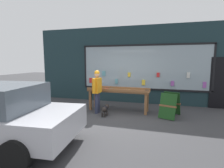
# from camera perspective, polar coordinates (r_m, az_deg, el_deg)

# --- Properties ---
(ground_plane) EXTENTS (40.00, 40.00, 0.00)m
(ground_plane) POSITION_cam_1_polar(r_m,az_deg,el_deg) (6.22, 0.21, -10.64)
(ground_plane) COLOR #38383A
(shopfront_facade) EXTENTS (8.91, 0.29, 3.52)m
(shopfront_facade) POSITION_cam_1_polar(r_m,az_deg,el_deg) (8.22, 5.45, 6.11)
(shopfront_facade) COLOR #192D33
(shopfront_facade) RESTS_ON ground_plane
(display_table_main) EXTENTS (2.41, 0.73, 0.90)m
(display_table_main) POSITION_cam_1_polar(r_m,az_deg,el_deg) (6.82, 2.14, -2.75)
(display_table_main) COLOR brown
(display_table_main) RESTS_ON ground_plane
(person_browsing) EXTENTS (0.22, 0.64, 1.60)m
(person_browsing) POSITION_cam_1_polar(r_m,az_deg,el_deg) (6.49, -4.87, -1.49)
(person_browsing) COLOR #2D334C
(person_browsing) RESTS_ON ground_plane
(small_dog) EXTENTS (0.21, 0.59, 0.39)m
(small_dog) POSITION_cam_1_polar(r_m,az_deg,el_deg) (6.25, -2.29, -8.04)
(small_dog) COLOR black
(small_dog) RESTS_ON ground_plane
(sandwich_board_sign) EXTENTS (0.78, 0.95, 0.84)m
(sandwich_board_sign) POSITION_cam_1_polar(r_m,az_deg,el_deg) (6.43, 18.41, -6.39)
(sandwich_board_sign) COLOR #193F19
(sandwich_board_sign) RESTS_ON ground_plane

